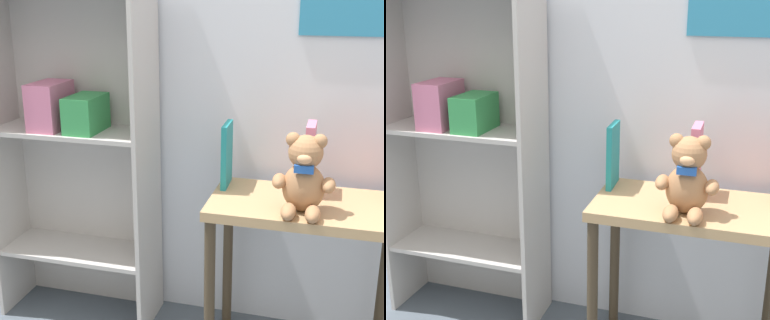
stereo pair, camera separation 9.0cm
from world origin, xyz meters
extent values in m
cube|color=silver|center=(0.00, 1.25, 1.25)|extent=(4.80, 0.06, 2.50)
cube|color=teal|center=(0.16, 1.22, 1.34)|extent=(0.32, 0.01, 0.22)
cube|color=#BCB7B2|center=(-1.21, 1.06, 0.84)|extent=(0.02, 0.28, 1.68)
cube|color=#BCB7B2|center=(-0.55, 1.06, 0.84)|extent=(0.02, 0.28, 1.68)
cube|color=#BCB7B2|center=(-0.88, 1.19, 0.84)|extent=(0.67, 0.02, 1.68)
cube|color=#BCB7B2|center=(-0.88, 1.06, 0.30)|extent=(0.64, 0.26, 0.02)
cube|color=#BCB7B2|center=(-0.88, 1.06, 0.84)|extent=(0.64, 0.26, 0.02)
cube|color=#D17093|center=(-0.96, 1.05, 0.94)|extent=(0.12, 0.20, 0.19)
cube|color=#33934C|center=(-0.80, 1.05, 0.92)|extent=(0.12, 0.20, 0.15)
cube|color=tan|center=(0.08, 0.97, 0.65)|extent=(0.68, 0.39, 0.04)
cylinder|color=#3E3121|center=(-0.23, 0.81, 0.32)|extent=(0.04, 0.04, 0.63)
cylinder|color=#3E3121|center=(-0.23, 1.13, 0.32)|extent=(0.04, 0.04, 0.63)
ellipsoid|color=#A8754C|center=(0.07, 0.89, 0.75)|extent=(0.14, 0.11, 0.17)
sphere|color=#A8754C|center=(0.07, 0.89, 0.88)|extent=(0.12, 0.12, 0.12)
sphere|color=#A8754C|center=(0.03, 0.89, 0.92)|extent=(0.05, 0.05, 0.05)
sphere|color=#A8754C|center=(0.12, 0.89, 0.92)|extent=(0.05, 0.05, 0.05)
ellipsoid|color=tan|center=(0.07, 0.84, 0.87)|extent=(0.05, 0.03, 0.03)
ellipsoid|color=#A8754C|center=(-0.01, 0.87, 0.77)|extent=(0.05, 0.09, 0.05)
ellipsoid|color=#A8754C|center=(0.16, 0.87, 0.77)|extent=(0.05, 0.09, 0.05)
ellipsoid|color=#A8754C|center=(0.04, 0.80, 0.69)|extent=(0.05, 0.10, 0.05)
ellipsoid|color=#A8754C|center=(0.11, 0.80, 0.69)|extent=(0.05, 0.10, 0.05)
cube|color=#2356B2|center=(0.07, 0.84, 0.83)|extent=(0.06, 0.02, 0.03)
cube|color=teal|center=(-0.23, 1.07, 0.79)|extent=(0.03, 0.14, 0.25)
cube|color=#D17093|center=(0.08, 1.06, 0.80)|extent=(0.03, 0.13, 0.27)
camera|label=1|loc=(0.17, -0.86, 1.38)|focal=50.00mm
camera|label=2|loc=(0.25, -0.83, 1.38)|focal=50.00mm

